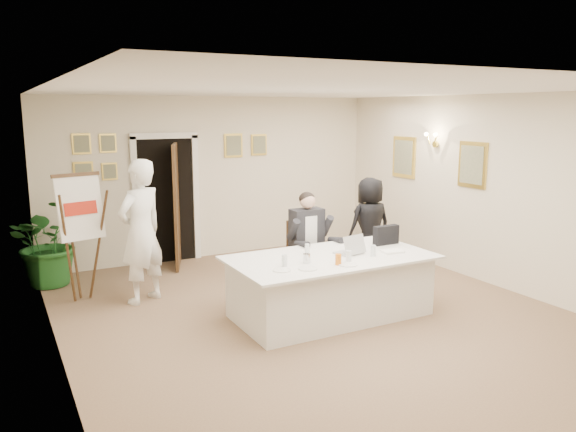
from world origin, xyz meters
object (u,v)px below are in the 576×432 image
Objects in this scene: standing_woman at (370,225)px; seated_man at (308,242)px; flip_chart at (80,244)px; steel_jug at (307,258)px; laptop at (349,243)px; potted_palm at (50,241)px; paper_stack at (392,251)px; laptop_bag at (386,235)px; oj_glass at (338,259)px; standing_man at (141,232)px; conference_table at (330,285)px.

seated_man is at bearing 21.45° from standing_woman.
flip_chart is 15.64× the size of steel_jug.
flip_chart is 4.74× the size of laptop.
paper_stack is (3.77, -3.26, 0.13)m from potted_palm.
standing_woman reaches higher than seated_man.
laptop_bag is at bearing 65.58° from standing_woman.
flip_chart is at bearing 136.38° from oj_glass.
oj_glass is 1.18× the size of steel_jug.
standing_man reaches higher than flip_chart.
standing_woman reaches higher than oj_glass.
conference_table is at bearing 70.40° from oj_glass.
flip_chart reaches higher than paper_stack.
laptop_bag is at bearing -26.93° from flip_chart.
conference_table is at bearing -170.33° from laptop_bag.
laptop_bag is (0.77, -0.76, 0.17)m from seated_man.
laptop_bag is 1.45m from steel_jug.
seated_man is 5.47× the size of paper_stack.
standing_woman is 5.70× the size of paper_stack.
standing_woman is 1.95m from laptop.
potted_palm is at bearing 128.70° from steel_jug.
standing_man is at bearing 152.86° from laptop_bag.
steel_jug is at bearing -179.88° from laptop.
potted_palm is at bearing 105.76° from flip_chart.
paper_stack reaches higher than conference_table.
standing_woman is at bearing 62.09° from laptop_bag.
oj_glass is (-1.13, -0.56, -0.06)m from laptop_bag.
standing_woman is (3.58, -0.24, -0.21)m from standing_man.
standing_man is 1.76m from potted_palm.
laptop_bag is 2.84× the size of oj_glass.
laptop reaches higher than steel_jug.
standing_woman is at bearing 62.77° from paper_stack.
laptop_bag is (2.94, -1.47, -0.07)m from standing_man.
conference_table is at bearing 17.01° from steel_jug.
oj_glass is (1.81, -2.03, -0.13)m from standing_man.
conference_table is 19.55× the size of oj_glass.
oj_glass is (2.55, -2.43, 0.04)m from flip_chart.
standing_woman is at bearing 34.48° from laptop.
conference_table is 2.19m from standing_woman.
steel_jug is (-2.05, -1.54, 0.07)m from standing_woman.
seated_man is at bearing 134.82° from laptop_bag.
standing_man is (0.73, -0.39, 0.17)m from flip_chart.
standing_woman is 1.39m from laptop_bag.
potted_palm reaches higher than paper_stack.
laptop is 0.58m from paper_stack.
conference_table is at bearing -104.20° from seated_man.
flip_chart reaches higher than laptop_bag.
standing_man reaches higher than standing_woman.
flip_chart is 1.05m from potted_palm.
standing_man is 17.64× the size of steel_jug.
seated_man is 13.29× the size of steel_jug.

